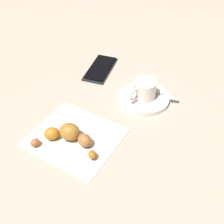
{
  "coord_description": "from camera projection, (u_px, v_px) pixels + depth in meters",
  "views": [
    {
      "loc": [
        -0.46,
        -0.31,
        0.51
      ],
      "look_at": [
        -0.01,
        -0.02,
        0.02
      ],
      "focal_mm": 46.8,
      "sensor_mm": 36.0,
      "label": 1
    }
  ],
  "objects": [
    {
      "name": "ground_plane",
      "position": [
        108.0,
        112.0,
        0.75
      ],
      "size": [
        1.8,
        1.8,
        0.0
      ],
      "primitive_type": "plane",
      "color": "#B3A18F"
    },
    {
      "name": "saucer",
      "position": [
        144.0,
        98.0,
        0.79
      ],
      "size": [
        0.13,
        0.13,
        0.01
      ],
      "primitive_type": "cylinder",
      "color": "white",
      "rests_on": "ground"
    },
    {
      "name": "espresso_cup",
      "position": [
        144.0,
        89.0,
        0.76
      ],
      "size": [
        0.08,
        0.06,
        0.05
      ],
      "color": "white",
      "rests_on": "saucer"
    },
    {
      "name": "teaspoon",
      "position": [
        143.0,
        94.0,
        0.78
      ],
      "size": [
        0.06,
        0.14,
        0.01
      ],
      "color": "silver",
      "rests_on": "saucer"
    },
    {
      "name": "sugar_packet",
      "position": [
        151.0,
        90.0,
        0.8
      ],
      "size": [
        0.03,
        0.07,
        0.01
      ],
      "primitive_type": "cube",
      "rotation": [
        0.0,
        0.0,
        8.03
      ],
      "color": "white",
      "rests_on": "saucer"
    },
    {
      "name": "napkin",
      "position": [
        75.0,
        137.0,
        0.69
      ],
      "size": [
        0.18,
        0.21,
        0.0
      ],
      "primitive_type": "cube",
      "rotation": [
        0.0,
        0.0,
        0.04
      ],
      "color": "silver",
      "rests_on": "ground"
    },
    {
      "name": "croissant",
      "position": [
        68.0,
        135.0,
        0.66
      ],
      "size": [
        0.1,
        0.15,
        0.04
      ],
      "color": "#A75D1F",
      "rests_on": "napkin"
    },
    {
      "name": "cell_phone",
      "position": [
        100.0,
        68.0,
        0.89
      ],
      "size": [
        0.15,
        0.1,
        0.01
      ],
      "color": "black",
      "rests_on": "ground"
    }
  ]
}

